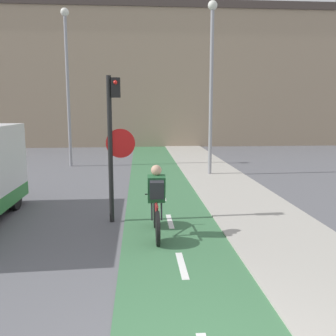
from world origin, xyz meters
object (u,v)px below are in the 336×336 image
(traffic_light_pole, at_px, (113,134))
(street_lamp_sidewalk, at_px, (211,71))
(cyclist_near, at_px, (156,203))
(street_lamp_far, at_px, (67,72))

(traffic_light_pole, bearing_deg, street_lamp_sidewalk, 60.50)
(street_lamp_sidewalk, bearing_deg, cyclist_near, -109.15)
(street_lamp_sidewalk, bearing_deg, street_lamp_far, 155.29)
(street_lamp_far, relative_size, street_lamp_sidewalk, 1.05)
(traffic_light_pole, bearing_deg, cyclist_near, -50.01)
(traffic_light_pole, relative_size, cyclist_near, 1.87)
(traffic_light_pole, xyz_separation_m, street_lamp_sidewalk, (3.39, 5.99, 1.98))
(traffic_light_pole, relative_size, street_lamp_sidewalk, 0.51)
(cyclist_near, bearing_deg, street_lamp_far, 109.57)
(street_lamp_sidewalk, distance_m, cyclist_near, 8.23)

